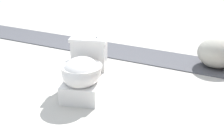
{
  "coord_description": "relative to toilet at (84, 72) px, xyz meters",
  "views": [
    {
      "loc": [
        2.24,
        1.66,
        1.41
      ],
      "look_at": [
        -0.1,
        0.46,
        0.3
      ],
      "focal_mm": 50.0,
      "sensor_mm": 36.0,
      "label": 1
    }
  ],
  "objects": [
    {
      "name": "boulder_near",
      "position": [
        -1.38,
        1.09,
        -0.11
      ],
      "size": [
        0.43,
        0.42,
        0.21
      ],
      "primitive_type": "ellipsoid",
      "rotation": [
        0.0,
        0.0,
        2.72
      ],
      "color": "#B7B2AD",
      "rests_on": "ground"
    },
    {
      "name": "ground_plane",
      "position": [
        0.09,
        -0.16,
        -0.22
      ],
      "size": [
        14.0,
        14.0,
        0.0
      ],
      "primitive_type": "plane",
      "color": "#B7B2A8"
    },
    {
      "name": "gravel_strip",
      "position": [
        -1.25,
        0.34,
        -0.21
      ],
      "size": [
        0.56,
        8.0,
        0.01
      ],
      "primitive_type": "cube",
      "color": "#4C4C51",
      "rests_on": "ground"
    },
    {
      "name": "toilet",
      "position": [
        0.0,
        0.0,
        0.0
      ],
      "size": [
        0.71,
        0.54,
        0.52
      ],
      "rotation": [
        0.0,
        0.0,
        0.3
      ],
      "color": "white",
      "rests_on": "ground"
    },
    {
      "name": "boulder_far",
      "position": [
        -1.3,
        1.04,
        -0.04
      ],
      "size": [
        0.67,
        0.67,
        0.35
      ],
      "primitive_type": "ellipsoid",
      "rotation": [
        0.0,
        0.0,
        2.25
      ],
      "color": "#ADA899",
      "rests_on": "ground"
    }
  ]
}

